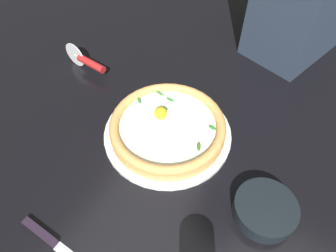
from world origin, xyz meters
TOP-DOWN VIEW (x-y plane):
  - ground_plane at (0.00, 0.00)m, footprint 2.40×2.40m
  - pizza_plate at (0.03, -0.00)m, footprint 0.32×0.32m
  - pizza at (0.03, -0.00)m, footprint 0.29×0.29m
  - side_bowl at (-0.25, 0.08)m, footprint 0.13×0.13m
  - pizza_cutter at (0.36, -0.09)m, footprint 0.16×0.03m
  - table_knife at (0.08, 0.35)m, footprint 0.23×0.03m

SIDE VIEW (x-z plane):
  - ground_plane at x=0.00m, z-range -0.03..0.00m
  - table_knife at x=0.08m, z-range 0.00..0.01m
  - pizza_plate at x=0.03m, z-range 0.00..0.01m
  - side_bowl at x=-0.25m, z-range 0.00..0.04m
  - pizza at x=0.03m, z-range 0.00..0.06m
  - pizza_cutter at x=0.36m, z-range 0.00..0.08m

